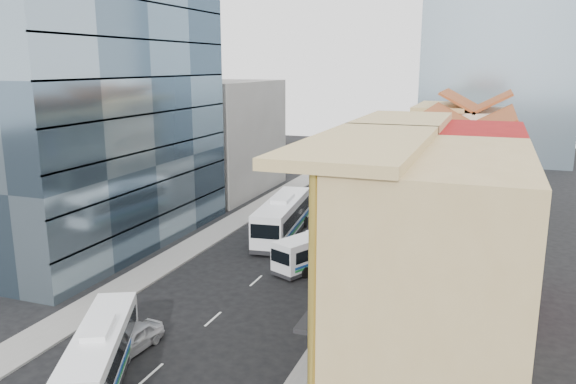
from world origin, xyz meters
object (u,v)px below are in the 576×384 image
at_px(office_tower, 92,76).
at_px(sedan_left, 132,339).
at_px(bus_right, 322,247).
at_px(shophouse_tan, 437,275).
at_px(bus_left_near, 100,353).
at_px(bus_left_far, 283,217).

relative_size(office_tower, sedan_left, 7.09).
bearing_deg(office_tower, sedan_left, -48.07).
relative_size(office_tower, bus_right, 3.12).
bearing_deg(shophouse_tan, sedan_left, -172.25).
xyz_separation_m(bus_left_near, sedan_left, (-0.42, 3.20, -0.86)).
distance_m(bus_left_near, bus_right, 21.32).
distance_m(bus_left_near, sedan_left, 3.34).
relative_size(bus_left_near, sedan_left, 2.32).
relative_size(bus_left_near, bus_left_far, 0.79).
distance_m(bus_left_far, bus_right, 8.18).
bearing_deg(bus_left_near, shophouse_tan, -7.28).
height_order(bus_left_near, sedan_left, bus_left_near).
xyz_separation_m(bus_left_far, sedan_left, (-0.42, -23.23, -1.27)).
xyz_separation_m(office_tower, bus_left_near, (15.00, -19.44, -13.42)).
xyz_separation_m(bus_left_far, bus_right, (5.67, -5.88, -0.45)).
bearing_deg(bus_right, sedan_left, -84.68).
bearing_deg(shophouse_tan, office_tower, 155.70).
bearing_deg(bus_right, bus_left_near, -80.76).
distance_m(shophouse_tan, bus_left_near, 17.47).
xyz_separation_m(bus_right, sedan_left, (-6.08, -17.35, -0.82)).
bearing_deg(bus_right, bus_left_far, 158.59).
relative_size(shophouse_tan, sedan_left, 3.31).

